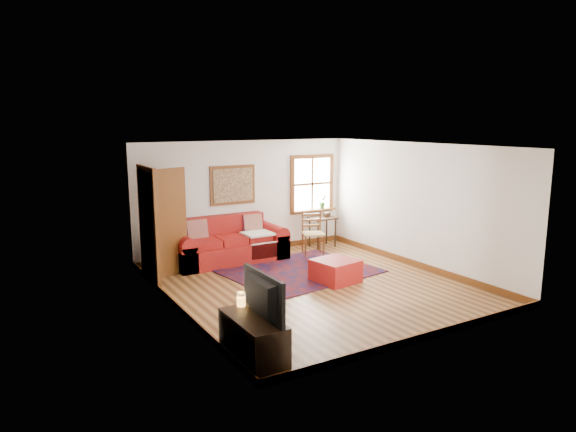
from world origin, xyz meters
TOP-DOWN VIEW (x-y plane):
  - ground at (0.00, 0.00)m, footprint 5.50×5.50m
  - room_envelope at (0.00, 0.02)m, footprint 5.04×5.54m
  - window at (1.78, 2.70)m, footprint 1.18×0.20m
  - doorway at (-2.21, 1.78)m, footprint 0.89×1.08m
  - framed_artwork at (-0.30, 2.71)m, footprint 1.05×0.07m
  - persian_rug at (0.27, 0.86)m, footprint 3.00×2.53m
  - red_leather_sofa at (-0.62, 2.29)m, footprint 2.39×0.99m
  - red_ottoman at (0.50, -0.00)m, footprint 0.82×0.82m
  - side_table at (1.80, 2.33)m, footprint 0.58×0.44m
  - ladder_back_chair at (1.18, 1.81)m, footprint 0.58×0.57m
  - media_cabinet at (-2.25, -2.12)m, footprint 0.47×1.04m
  - television at (-2.23, -2.17)m, footprint 0.13×0.97m
  - candle_hurricane at (-2.20, -1.68)m, footprint 0.12×0.12m

SIDE VIEW (x-z plane):
  - ground at x=0.00m, z-range 0.00..0.00m
  - persian_rug at x=0.27m, z-range 0.00..0.02m
  - red_ottoman at x=0.50m, z-range 0.00..0.41m
  - media_cabinet at x=-2.25m, z-range 0.00..0.57m
  - red_leather_sofa at x=-0.62m, z-range -0.16..0.78m
  - ladder_back_chair at x=1.18m, z-range 0.04..1.02m
  - side_table at x=1.80m, z-range 0.23..0.93m
  - candle_hurricane at x=-2.20m, z-range 0.57..0.75m
  - television at x=-2.23m, z-range 0.57..1.13m
  - doorway at x=-2.21m, z-range 0.00..2.14m
  - window at x=1.78m, z-range 0.62..2.00m
  - framed_artwork at x=-0.30m, z-range 1.13..1.98m
  - room_envelope at x=0.00m, z-range 0.39..2.91m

